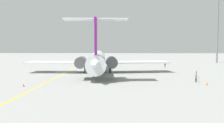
{
  "coord_description": "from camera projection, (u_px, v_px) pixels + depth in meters",
  "views": [
    {
      "loc": [
        68.87,
        15.1,
        7.73
      ],
      "look_at": [
        -0.51,
        13.15,
        3.1
      ],
      "focal_mm": 40.41,
      "sensor_mm": 36.0,
      "label": 1
    }
  ],
  "objects": [
    {
      "name": "ground",
      "position": [
        64.0,
        73.0,
        69.62
      ],
      "size": [
        324.23,
        324.23,
        0.0
      ],
      "primitive_type": "plane",
      "color": "gray"
    },
    {
      "name": "main_jetliner",
      "position": [
        97.0,
        60.0,
        68.37
      ],
      "size": [
        45.34,
        40.2,
        13.2
      ],
      "rotation": [
        0.0,
        0.0,
        3.21
      ],
      "color": "silver",
      "rests_on": "ground"
    },
    {
      "name": "taxiway_centreline",
      "position": [
        66.0,
        72.0,
        70.13
      ],
      "size": [
        109.67,
        1.14,
        0.01
      ],
      "primitive_type": "cube",
      "rotation": [
        0.0,
        0.0,
        3.13
      ],
      "color": "gold",
      "rests_on": "ground"
    },
    {
      "name": "safety_cone_wingtip",
      "position": [
        24.0,
        85.0,
        46.59
      ],
      "size": [
        0.4,
        0.4,
        0.55
      ],
      "primitive_type": "cone",
      "color": "#EA590F",
      "rests_on": "ground"
    },
    {
      "name": "ground_crew_portside",
      "position": [
        196.0,
        75.0,
        54.62
      ],
      "size": [
        0.4,
        0.27,
        1.71
      ],
      "rotation": [
        0.0,
        0.0,
        5.15
      ],
      "color": "black",
      "rests_on": "ground"
    },
    {
      "name": "light_mast",
      "position": [
        218.0,
        26.0,
        107.16
      ],
      "size": [
        4.0,
        0.7,
        29.23
      ],
      "color": "slate",
      "rests_on": "ground"
    },
    {
      "name": "ground_crew_near_tail",
      "position": [
        165.0,
        64.0,
        85.69
      ],
      "size": [
        0.29,
        0.45,
        1.81
      ],
      "rotation": [
        0.0,
        0.0,
        2.9
      ],
      "color": "black",
      "rests_on": "ground"
    },
    {
      "name": "safety_cone_nose",
      "position": [
        207.0,
        84.0,
        48.01
      ],
      "size": [
        0.4,
        0.4,
        0.55
      ],
      "primitive_type": "cone",
      "color": "#EA590F",
      "rests_on": "ground"
    },
    {
      "name": "ground_crew_near_nose",
      "position": [
        196.0,
        73.0,
        58.38
      ],
      "size": [
        0.44,
        0.28,
        1.75
      ],
      "rotation": [
        0.0,
        0.0,
        4.82
      ],
      "color": "black",
      "rests_on": "ground"
    },
    {
      "name": "ground_crew_starboard",
      "position": [
        196.0,
        77.0,
        51.92
      ],
      "size": [
        0.29,
        0.44,
        1.8
      ],
      "rotation": [
        0.0,
        0.0,
        6.01
      ],
      "color": "black",
      "rests_on": "ground"
    }
  ]
}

